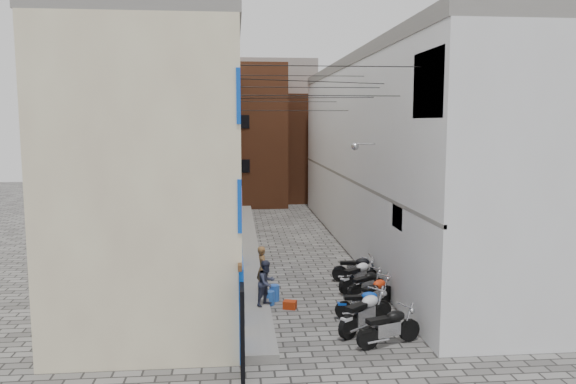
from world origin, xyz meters
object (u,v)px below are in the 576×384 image
object	(u,v)px
water_jug_far	(274,293)
red_crate	(290,305)
motorcycle_a	(389,325)
motorcycle_b	(365,311)
motorcycle_f	(359,274)
motorcycle_d	(376,291)
motorcycle_g	(357,267)
person_b	(267,283)
person_a	(262,269)
motorcycle_e	(367,282)
motorcycle_c	(363,302)
water_jug_near	(270,298)

from	to	relation	value
water_jug_far	red_crate	world-z (taller)	water_jug_far
motorcycle_a	motorcycle_b	world-z (taller)	motorcycle_b
motorcycle_f	water_jug_far	bearing A→B (deg)	-111.91
motorcycle_b	motorcycle_d	size ratio (longest dim) A/B	1.17
motorcycle_g	person_b	bearing A→B (deg)	-43.87
motorcycle_a	motorcycle_g	world-z (taller)	motorcycle_a
motorcycle_f	red_crate	world-z (taller)	motorcycle_f
motorcycle_d	red_crate	xyz separation A→B (m)	(-2.79, 0.14, -0.41)
water_jug_far	person_a	bearing A→B (deg)	135.62
person_b	person_a	bearing A→B (deg)	46.36
person_a	water_jug_far	size ratio (longest dim) A/B	2.87
motorcycle_a	motorcycle_f	world-z (taller)	motorcycle_f
motorcycle_e	motorcycle_g	world-z (taller)	motorcycle_g
motorcycle_b	motorcycle_g	world-z (taller)	motorcycle_b
motorcycle_a	red_crate	world-z (taller)	motorcycle_a
motorcycle_c	water_jug_near	xyz separation A→B (m)	(-2.77, 1.53, -0.28)
motorcycle_b	person_b	xyz separation A→B (m)	(-2.71, 1.92, 0.34)
motorcycle_g	water_jug_far	bearing A→B (deg)	-53.76
water_jug_far	red_crate	size ratio (longest dim) A/B	1.32
motorcycle_f	water_jug_far	distance (m)	3.25
person_a	water_jug_far	distance (m)	0.92
motorcycle_g	motorcycle_d	bearing A→B (deg)	3.98
motorcycle_a	water_jug_near	bearing A→B (deg)	-160.81
motorcycle_g	person_b	distance (m)	4.81
motorcycle_d	water_jug_far	bearing A→B (deg)	-149.04
motorcycle_a	motorcycle_c	size ratio (longest dim) A/B	1.13
motorcycle_f	water_jug_near	distance (m)	3.56
motorcycle_f	red_crate	bearing A→B (deg)	-94.66
motorcycle_c	motorcycle_b	bearing A→B (deg)	-10.78
water_jug_near	person_a	bearing A→B (deg)	104.65
motorcycle_g	water_jug_far	distance (m)	3.85
motorcycle_b	motorcycle_d	distance (m)	2.25
water_jug_far	red_crate	distance (m)	0.98
motorcycle_g	person_a	xyz separation A→B (m)	(-3.66, -1.63, 0.47)
motorcycle_f	person_a	xyz separation A→B (m)	(-3.48, -0.57, 0.44)
motorcycle_d	red_crate	world-z (taller)	motorcycle_d
red_crate	motorcycle_g	bearing A→B (deg)	45.26
motorcycle_b	red_crate	size ratio (longest dim) A/B	5.32
motorcycle_e	motorcycle_f	distance (m)	0.86
motorcycle_c	water_jug_far	bearing A→B (deg)	-126.93
motorcycle_d	motorcycle_c	bearing A→B (deg)	-75.42
motorcycle_c	motorcycle_g	size ratio (longest dim) A/B	0.92
motorcycle_f	red_crate	size ratio (longest dim) A/B	4.95
motorcycle_b	red_crate	xyz separation A→B (m)	(-1.94, 2.22, -0.50)
motorcycle_a	red_crate	size ratio (longest dim) A/B	4.84
motorcycle_a	motorcycle_f	distance (m)	5.04
motorcycle_a	person_b	size ratio (longest dim) A/B	1.37
motorcycle_f	motorcycle_b	bearing A→B (deg)	-48.78
motorcycle_c	water_jug_far	size ratio (longest dim) A/B	3.25
motorcycle_b	water_jug_near	bearing A→B (deg)	-175.33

